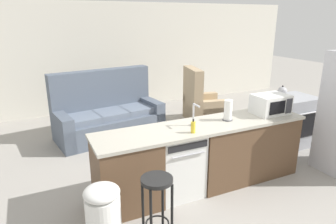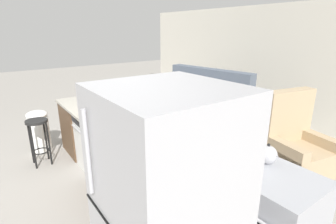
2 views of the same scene
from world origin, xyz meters
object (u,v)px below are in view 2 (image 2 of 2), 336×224
stove_range (268,220)px  microwave (150,134)px  soap_bottle (86,111)px  bar_stool (38,133)px  trash_bin (39,131)px  couch (202,110)px  paper_towel_roll (120,116)px  kettle (268,154)px  dishwasher (99,141)px  armchair (294,147)px

stove_range → microwave: bearing=-153.2°
soap_bottle → bar_stool: size_ratio=0.24×
soap_bottle → trash_bin: (-1.24, -0.46, -0.59)m
trash_bin → couch: (0.82, 3.08, 0.02)m
stove_range → paper_towel_roll: 1.99m
soap_bottle → kettle: size_ratio=0.86×
dishwasher → microwave: (1.51, -0.00, 0.62)m
dishwasher → stove_range: bearing=11.9°
microwave → couch: size_ratio=0.24×
dishwasher → kettle: 2.59m
kettle → armchair: armchair is taller
bar_stool → armchair: (2.40, 3.11, -0.19)m
microwave → trash_bin: bearing=-166.2°
stove_range → bar_stool: (-3.19, -1.29, 0.08)m
microwave → paper_towel_roll: 0.73m
trash_bin → couch: 3.19m
kettle → soap_bottle: bearing=-159.4°
paper_towel_roll → couch: couch is taller
dishwasher → stove_range: size_ratio=0.93×
stove_range → paper_towel_roll: bearing=-163.7°
armchair → couch: bearing=178.4°
microwave → kettle: 1.15m
soap_bottle → couch: couch is taller
paper_towel_roll → trash_bin: paper_towel_roll is taller
dishwasher → bar_stool: bearing=-128.8°
soap_bottle → bar_stool: bearing=-142.6°
bar_stool → armchair: armchair is taller
dishwasher → microwave: 1.63m
soap_bottle → kettle: kettle is taller
couch → armchair: 2.11m
stove_range → soap_bottle: (-2.48, -0.74, 0.52)m
kettle → bar_stool: bearing=-154.9°
stove_range → couch: bearing=147.0°
stove_range → paper_towel_roll: paper_towel_roll is taller
microwave → kettle: size_ratio=2.44×
microwave → couch: 3.10m
kettle → microwave: bearing=-143.6°
dishwasher → soap_bottle: soap_bottle is taller
microwave → trash_bin: (-2.63, -0.65, -0.66)m
microwave → armchair: (0.30, 2.37, -0.69)m
stove_range → couch: couch is taller
soap_bottle → paper_towel_roll: bearing=17.5°
kettle → couch: (-2.73, 1.75, -0.59)m
stove_range → soap_bottle: size_ratio=5.11×
dishwasher → soap_bottle: bearing=-57.4°
dishwasher → soap_bottle: (0.12, -0.19, 0.55)m
stove_range → kettle: (-0.17, 0.13, 0.53)m
dishwasher → bar_stool: (-0.59, -0.74, 0.11)m
dishwasher → paper_towel_roll: (0.78, 0.02, 0.62)m
soap_bottle → armchair: armchair is taller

